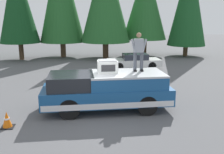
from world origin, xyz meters
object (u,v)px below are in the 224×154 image
Objects in this scene: person_on_truck_bed at (139,51)px; parked_car_white at (134,61)px; pickup_truck at (107,90)px; compressor_unit at (107,66)px; traffic_cone at (7,120)px.

person_on_truck_bed reaches higher than parked_car_white.
pickup_truck is 6.60× the size of compressor_unit.
compressor_unit is 0.50× the size of person_on_truck_bed.
pickup_truck is 3.28× the size of person_on_truck_bed.
pickup_truck is 8.94× the size of traffic_cone.
compressor_unit reaches higher than pickup_truck.
parked_car_white is at bearing -19.46° from compressor_unit.
parked_car_white is (8.75, -3.09, -1.35)m from compressor_unit.
person_on_truck_bed is at bearing 168.77° from parked_car_white.
compressor_unit is 9.38m from parked_car_white.
person_on_truck_bed is at bearing -83.18° from compressor_unit.
pickup_truck is 4.15m from traffic_cone.
pickup_truck reaches higher than traffic_cone.
pickup_truck is at bearing 151.00° from compressor_unit.
pickup_truck is at bearing -70.23° from traffic_cone.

